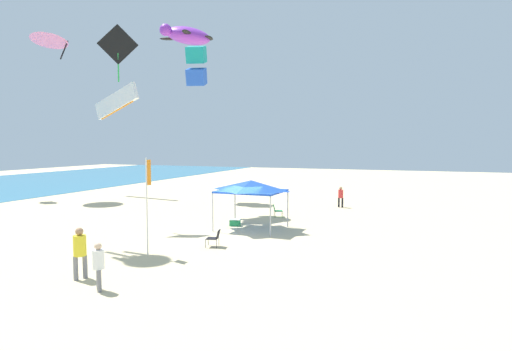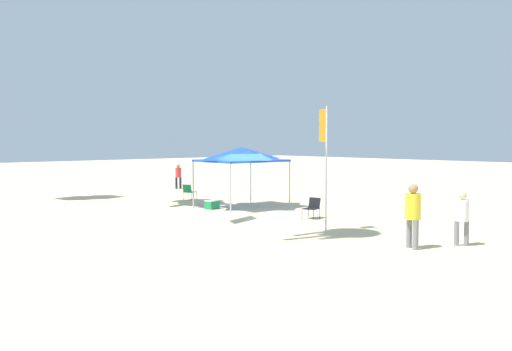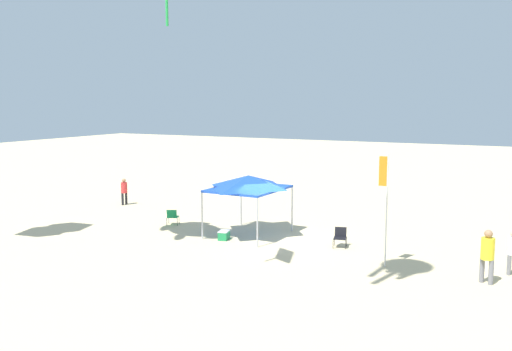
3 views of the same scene
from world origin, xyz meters
name	(u,v)px [view 1 (image 1 of 3)]	position (x,y,z in m)	size (l,w,h in m)	color
ground	(233,235)	(0.00, 0.00, -0.05)	(120.00, 120.00, 0.10)	beige
canopy_tent	(251,186)	(1.54, -0.42, 2.45)	(3.02, 3.58, 2.79)	#B7B7BC
folding_chair_facing_ocean	(277,210)	(5.89, -0.52, 0.47)	(0.73, 0.78, 0.82)	black
folding_chair_right_of_tent	(215,237)	(-2.92, -0.33, 0.47)	(0.65, 0.73, 0.82)	black
cooler_box	(235,222)	(2.12, 0.84, 0.20)	(0.54, 0.69, 0.40)	#1E8C4C
banner_flag	(147,197)	(-5.32, 1.68, 2.55)	(0.36, 0.06, 4.26)	silver
person_watching_sky	(80,249)	(-8.93, 2.03, 1.10)	(0.47, 0.44, 1.87)	slate
person_near_umbrella	(341,195)	(11.67, -3.75, 0.93)	(0.38, 0.42, 1.58)	black
person_by_tent	(98,263)	(-9.66, 0.57, 0.95)	(0.38, 0.38, 1.61)	slate
kite_parafoil_white	(116,102)	(12.24, 17.40, 8.76)	(1.21, 5.54, 3.31)	white
kite_diamond_black	(118,46)	(0.20, 7.46, 10.54)	(1.33, 1.99, 3.36)	black
kite_turtle_purple	(188,36)	(6.17, 6.22, 12.44)	(4.18, 4.14, 1.73)	purple
kite_delta_pink	(50,38)	(8.42, 21.31, 14.11)	(4.02, 3.99, 2.68)	pink
kite_box_teal	(196,66)	(12.07, 8.78, 11.51)	(2.18, 1.96, 3.57)	teal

